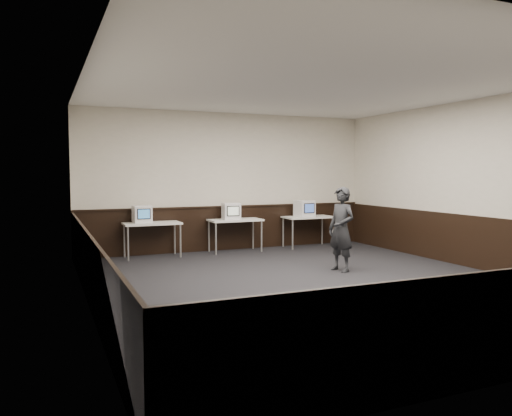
{
  "coord_description": "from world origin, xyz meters",
  "views": [
    {
      "loc": [
        -4.05,
        -7.0,
        1.83
      ],
      "look_at": [
        -0.34,
        1.6,
        1.15
      ],
      "focal_mm": 35.0,
      "sensor_mm": 36.0,
      "label": 1
    }
  ],
  "objects_px": {
    "emac_center": "(231,211)",
    "emac_right": "(304,208)",
    "person": "(341,229)",
    "desk_center": "(235,222)",
    "desk_right": "(308,219)",
    "desk_left": "(152,226)",
    "emac_left": "(142,214)"
  },
  "relations": [
    {
      "from": "emac_center",
      "to": "emac_right",
      "type": "distance_m",
      "value": 1.89
    },
    {
      "from": "emac_center",
      "to": "person",
      "type": "xyz_separation_m",
      "value": [
        1.11,
        -2.82,
        -0.16
      ]
    },
    {
      "from": "desk_center",
      "to": "emac_right",
      "type": "xyz_separation_m",
      "value": [
        1.78,
        -0.03,
        0.27
      ]
    },
    {
      "from": "desk_right",
      "to": "person",
      "type": "bearing_deg",
      "value": -107.46
    },
    {
      "from": "desk_left",
      "to": "desk_center",
      "type": "xyz_separation_m",
      "value": [
        1.9,
        0.0,
        0.0
      ]
    },
    {
      "from": "desk_left",
      "to": "emac_center",
      "type": "distance_m",
      "value": 1.81
    },
    {
      "from": "emac_left",
      "to": "desk_right",
      "type": "bearing_deg",
      "value": -1.54
    },
    {
      "from": "desk_left",
      "to": "desk_right",
      "type": "relative_size",
      "value": 1.0
    },
    {
      "from": "emac_left",
      "to": "emac_right",
      "type": "distance_m",
      "value": 3.89
    },
    {
      "from": "desk_center",
      "to": "emac_right",
      "type": "bearing_deg",
      "value": -1.09
    },
    {
      "from": "person",
      "to": "emac_right",
      "type": "bearing_deg",
      "value": 150.42
    },
    {
      "from": "desk_center",
      "to": "emac_center",
      "type": "relative_size",
      "value": 2.7
    },
    {
      "from": "desk_left",
      "to": "desk_center",
      "type": "relative_size",
      "value": 1.0
    },
    {
      "from": "desk_left",
      "to": "emac_left",
      "type": "height_order",
      "value": "emac_left"
    },
    {
      "from": "desk_right",
      "to": "emac_center",
      "type": "bearing_deg",
      "value": -179.19
    },
    {
      "from": "person",
      "to": "desk_center",
      "type": "bearing_deg",
      "value": -174.79
    },
    {
      "from": "emac_left",
      "to": "emac_center",
      "type": "xyz_separation_m",
      "value": [
        2.0,
        -0.05,
        0.0
      ]
    },
    {
      "from": "desk_right",
      "to": "emac_left",
      "type": "xyz_separation_m",
      "value": [
        -4.01,
        0.02,
        0.26
      ]
    },
    {
      "from": "desk_center",
      "to": "desk_right",
      "type": "distance_m",
      "value": 1.9
    },
    {
      "from": "emac_center",
      "to": "desk_right",
      "type": "bearing_deg",
      "value": 7.76
    },
    {
      "from": "person",
      "to": "desk_right",
      "type": "bearing_deg",
      "value": 148.39
    },
    {
      "from": "emac_center",
      "to": "desk_left",
      "type": "bearing_deg",
      "value": -173.97
    },
    {
      "from": "desk_left",
      "to": "emac_right",
      "type": "relative_size",
      "value": 2.64
    },
    {
      "from": "desk_right",
      "to": "emac_left",
      "type": "bearing_deg",
      "value": 179.65
    },
    {
      "from": "emac_right",
      "to": "desk_right",
      "type": "bearing_deg",
      "value": 10.8
    },
    {
      "from": "desk_right",
      "to": "emac_center",
      "type": "height_order",
      "value": "emac_center"
    },
    {
      "from": "emac_center",
      "to": "desk_center",
      "type": "bearing_deg",
      "value": 21.65
    },
    {
      "from": "emac_center",
      "to": "emac_right",
      "type": "relative_size",
      "value": 0.98
    },
    {
      "from": "desk_center",
      "to": "emac_center",
      "type": "distance_m",
      "value": 0.28
    },
    {
      "from": "desk_right",
      "to": "desk_center",
      "type": "bearing_deg",
      "value": 180.0
    },
    {
      "from": "desk_right",
      "to": "emac_center",
      "type": "relative_size",
      "value": 2.7
    },
    {
      "from": "desk_left",
      "to": "person",
      "type": "height_order",
      "value": "person"
    }
  ]
}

